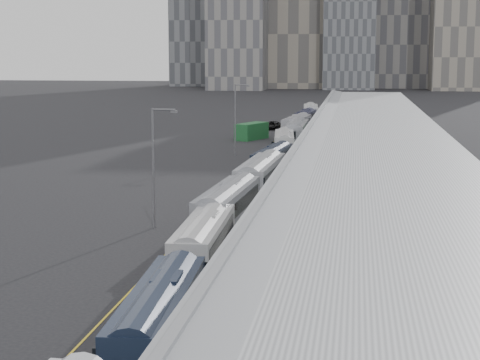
% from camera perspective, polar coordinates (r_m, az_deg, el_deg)
% --- Properties ---
extents(sidewalk, '(10.00, 170.00, 0.12)m').
position_cam_1_polar(sidewalk, '(68.96, 6.31, -2.38)').
color(sidewalk, gray).
rests_on(sidewalk, ground).
extents(lane_line, '(0.12, 160.00, 0.02)m').
position_cam_1_polar(lane_line, '(70.09, -2.31, -2.19)').
color(lane_line, gold).
rests_on(lane_line, ground).
extents(depot, '(12.45, 160.40, 7.20)m').
position_cam_1_polar(depot, '(68.36, 9.70, 0.39)').
color(depot, gray).
rests_on(depot, ground).
extents(bus_1, '(3.10, 12.24, 3.55)m').
position_cam_1_polar(bus_1, '(36.16, -5.72, -10.49)').
color(bus_1, '#151E31').
rests_on(bus_1, ground).
extents(bus_2, '(2.80, 12.09, 3.52)m').
position_cam_1_polar(bus_2, '(50.19, -2.59, -4.94)').
color(bus_2, '#B4B3B5').
rests_on(bus_2, ground).
extents(bus_3, '(3.37, 13.08, 3.78)m').
position_cam_1_polar(bus_3, '(60.93, -0.87, -2.35)').
color(bus_3, gray).
rests_on(bus_3, ground).
extents(bus_4, '(3.40, 13.77, 3.99)m').
position_cam_1_polar(bus_4, '(74.86, 1.48, -0.17)').
color(bus_4, '#93959C').
rests_on(bus_4, ground).
extents(bus_5, '(3.65, 12.21, 3.52)m').
position_cam_1_polar(bus_5, '(88.41, 2.35, 1.09)').
color(bus_5, black).
rests_on(bus_5, ground).
extents(bus_6, '(3.55, 12.39, 3.57)m').
position_cam_1_polar(bus_6, '(105.56, 3.16, 2.37)').
color(bus_6, silver).
rests_on(bus_6, ground).
extents(bus_7, '(2.99, 13.48, 3.94)m').
position_cam_1_polar(bus_7, '(118.35, 4.05, 3.14)').
color(bus_7, gray).
rests_on(bus_7, ground).
extents(bus_8, '(3.99, 13.44, 3.87)m').
position_cam_1_polar(bus_8, '(130.08, 4.04, 3.65)').
color(bus_8, '#92939B').
rests_on(bus_8, ground).
extents(bus_9, '(3.48, 12.84, 3.71)m').
position_cam_1_polar(bus_9, '(146.03, 4.71, 4.18)').
color(bus_9, black).
rests_on(bus_9, ground).
extents(bus_10, '(3.59, 13.75, 3.98)m').
position_cam_1_polar(bus_10, '(157.46, 5.05, 4.56)').
color(bus_10, silver).
rests_on(bus_10, ground).
extents(tree_1, '(1.01, 1.01, 3.39)m').
position_cam_1_polar(tree_1, '(42.77, 1.48, -5.60)').
color(tree_1, black).
rests_on(tree_1, ground).
extents(tree_2, '(1.47, 1.47, 4.37)m').
position_cam_1_polar(tree_2, '(68.15, 3.88, 0.52)').
color(tree_2, black).
rests_on(tree_2, ground).
extents(tree_3, '(1.14, 1.14, 4.23)m').
position_cam_1_polar(tree_3, '(95.05, 5.24, 2.85)').
color(tree_3, black).
rests_on(tree_3, ground).
extents(tree_4, '(2.17, 2.17, 4.17)m').
position_cam_1_polar(tree_4, '(120.06, 5.63, 3.88)').
color(tree_4, black).
rests_on(tree_4, ground).
extents(street_lamp_near, '(2.04, 0.22, 9.42)m').
position_cam_1_polar(street_lamp_near, '(62.56, -6.03, 1.43)').
color(street_lamp_near, '#59595E').
rests_on(street_lamp_near, ground).
extents(street_lamp_far, '(2.04, 0.22, 9.61)m').
position_cam_1_polar(street_lamp_far, '(107.71, -0.25, 4.65)').
color(street_lamp_far, '#59595E').
rests_on(street_lamp_far, ground).
extents(shipping_container, '(4.96, 7.26, 2.64)m').
position_cam_1_polar(shipping_container, '(129.08, 0.84, 3.49)').
color(shipping_container, '#164A24').
rests_on(shipping_container, ground).
extents(suv, '(3.26, 5.61, 1.47)m').
position_cam_1_polar(suv, '(146.78, 2.33, 3.91)').
color(suv, black).
rests_on(suv, ground).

